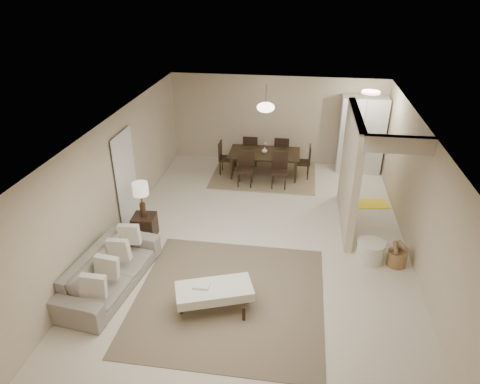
% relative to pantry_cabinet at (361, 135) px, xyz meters
% --- Properties ---
extents(floor, '(9.00, 9.00, 0.00)m').
position_rel_pantry_cabinet_xyz_m(floor, '(-2.35, -4.15, -1.05)').
color(floor, beige).
rests_on(floor, ground).
extents(ceiling, '(9.00, 9.00, 0.00)m').
position_rel_pantry_cabinet_xyz_m(ceiling, '(-2.35, -4.15, 1.45)').
color(ceiling, white).
rests_on(ceiling, back_wall).
extents(back_wall, '(6.00, 0.00, 6.00)m').
position_rel_pantry_cabinet_xyz_m(back_wall, '(-2.35, 0.35, 0.20)').
color(back_wall, '#BFAE90').
rests_on(back_wall, floor).
extents(left_wall, '(0.00, 9.00, 9.00)m').
position_rel_pantry_cabinet_xyz_m(left_wall, '(-5.35, -4.15, 0.20)').
color(left_wall, '#BFAE90').
rests_on(left_wall, floor).
extents(right_wall, '(0.00, 9.00, 9.00)m').
position_rel_pantry_cabinet_xyz_m(right_wall, '(0.65, -4.15, 0.20)').
color(right_wall, '#BFAE90').
rests_on(right_wall, floor).
extents(partition, '(0.15, 2.50, 2.50)m').
position_rel_pantry_cabinet_xyz_m(partition, '(-0.55, -2.90, 0.20)').
color(partition, '#BFAE90').
rests_on(partition, floor).
extents(doorway, '(0.04, 0.90, 2.04)m').
position_rel_pantry_cabinet_xyz_m(doorway, '(-5.32, -3.55, -0.03)').
color(doorway, black).
rests_on(doorway, floor).
extents(pantry_cabinet, '(1.20, 0.55, 2.10)m').
position_rel_pantry_cabinet_xyz_m(pantry_cabinet, '(0.00, 0.00, 0.00)').
color(pantry_cabinet, silver).
rests_on(pantry_cabinet, floor).
extents(flush_light, '(0.44, 0.44, 0.05)m').
position_rel_pantry_cabinet_xyz_m(flush_light, '(-0.05, -0.95, 1.41)').
color(flush_light, white).
rests_on(flush_light, ceiling).
extents(living_rug, '(3.20, 3.20, 0.01)m').
position_rel_pantry_cabinet_xyz_m(living_rug, '(-2.67, -5.79, -1.04)').
color(living_rug, brown).
rests_on(living_rug, floor).
extents(sofa, '(2.36, 1.16, 0.66)m').
position_rel_pantry_cabinet_xyz_m(sofa, '(-4.80, -5.79, -0.72)').
color(sofa, gray).
rests_on(sofa, floor).
extents(ottoman_bench, '(1.36, 0.96, 0.45)m').
position_rel_pantry_cabinet_xyz_m(ottoman_bench, '(-2.87, -6.09, -0.69)').
color(ottoman_bench, silver).
rests_on(ottoman_bench, living_rug).
extents(side_table, '(0.49, 0.49, 0.50)m').
position_rel_pantry_cabinet_xyz_m(side_table, '(-4.75, -4.16, -0.80)').
color(side_table, black).
rests_on(side_table, floor).
extents(table_lamp, '(0.32, 0.32, 0.76)m').
position_rel_pantry_cabinet_xyz_m(table_lamp, '(-4.75, -4.16, 0.02)').
color(table_lamp, '#472F1E').
rests_on(table_lamp, side_table).
extents(round_pouf, '(0.53, 0.53, 0.41)m').
position_rel_pantry_cabinet_xyz_m(round_pouf, '(-0.16, -4.34, -0.84)').
color(round_pouf, silver).
rests_on(round_pouf, floor).
extents(wicker_basket, '(0.44, 0.44, 0.31)m').
position_rel_pantry_cabinet_xyz_m(wicker_basket, '(0.33, -4.40, -0.90)').
color(wicker_basket, brown).
rests_on(wicker_basket, floor).
extents(dining_rug, '(2.80, 2.10, 0.01)m').
position_rel_pantry_cabinet_xyz_m(dining_rug, '(-2.57, -0.72, -1.04)').
color(dining_rug, '#8A7755').
rests_on(dining_rug, floor).
extents(dining_table, '(1.91, 1.09, 0.67)m').
position_rel_pantry_cabinet_xyz_m(dining_table, '(-2.57, -0.72, -0.72)').
color(dining_table, black).
rests_on(dining_table, dining_rug).
extents(dining_chairs, '(2.47, 1.80, 0.92)m').
position_rel_pantry_cabinet_xyz_m(dining_chairs, '(-2.57, -0.72, -0.59)').
color(dining_chairs, black).
rests_on(dining_chairs, dining_rug).
extents(vase, '(0.19, 0.19, 0.16)m').
position_rel_pantry_cabinet_xyz_m(vase, '(-2.57, -0.72, -0.30)').
color(vase, white).
rests_on(vase, dining_table).
extents(yellow_mat, '(0.90, 0.64, 0.01)m').
position_rel_pantry_cabinet_xyz_m(yellow_mat, '(0.16, -1.98, -1.04)').
color(yellow_mat, yellow).
rests_on(yellow_mat, floor).
extents(pendant_light, '(0.46, 0.46, 0.71)m').
position_rel_pantry_cabinet_xyz_m(pendant_light, '(-2.57, -0.72, 0.87)').
color(pendant_light, '#472F1E').
rests_on(pendant_light, ceiling).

